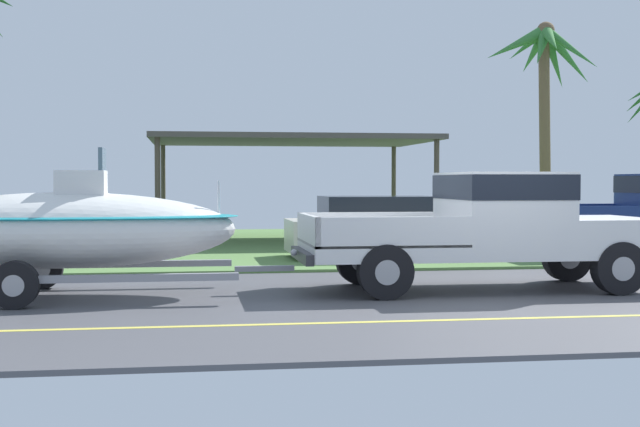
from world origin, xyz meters
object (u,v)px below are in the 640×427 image
at_px(boat_on_trailer, 63,229).
at_px(parked_sedan_near, 385,229).
at_px(palm_tree_mid, 545,69).
at_px(pickup_truck_towing, 499,224).
at_px(carport_awning, 290,142).

xyz_separation_m(boat_on_trailer, parked_sedan_near, (6.04, 5.32, -0.33)).
bearing_deg(palm_tree_mid, parked_sedan_near, -132.30).
relative_size(pickup_truck_towing, palm_tree_mid, 0.85).
height_order(pickup_truck_towing, carport_awning, carport_awning).
xyz_separation_m(boat_on_trailer, palm_tree_mid, (12.80, 12.76, 4.20)).
distance_m(boat_on_trailer, palm_tree_mid, 18.55).
bearing_deg(parked_sedan_near, boat_on_trailer, -138.58).
bearing_deg(palm_tree_mid, carport_awning, -170.29).
relative_size(pickup_truck_towing, carport_awning, 0.74).
xyz_separation_m(pickup_truck_towing, carport_awning, (-2.01, 11.36, 1.78)).
height_order(pickup_truck_towing, palm_tree_mid, palm_tree_mid).
distance_m(pickup_truck_towing, boat_on_trailer, 6.66).
bearing_deg(pickup_truck_towing, boat_on_trailer, -180.00).
relative_size(pickup_truck_towing, parked_sedan_near, 1.31).
xyz_separation_m(boat_on_trailer, carport_awning, (4.64, 11.36, 1.81)).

